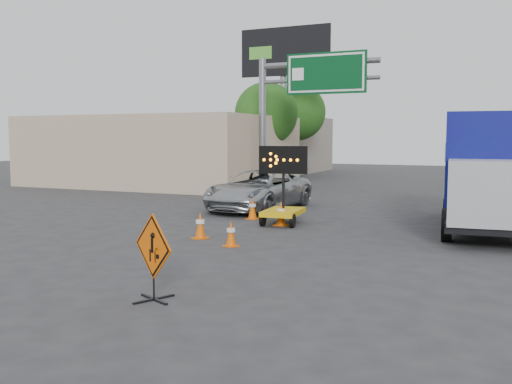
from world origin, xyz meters
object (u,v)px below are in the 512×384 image
Objects in this scene: construction_sign at (153,254)px; pickup_truck at (259,190)px; arrow_board at (283,206)px; box_truck at (486,178)px.

pickup_truck reaches higher than construction_sign.
arrow_board is 0.46× the size of pickup_truck.
construction_sign is at bearing -71.08° from pickup_truck.
pickup_truck is at bearing 130.45° from construction_sign.
construction_sign is 9.05m from arrow_board.
box_truck is (8.26, -1.62, 0.83)m from pickup_truck.
box_truck reaches higher than construction_sign.
box_truck is (5.98, 1.56, 1.01)m from arrow_board.
construction_sign is 0.60× the size of arrow_board.
pickup_truck is at bearing 120.73° from arrow_board.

